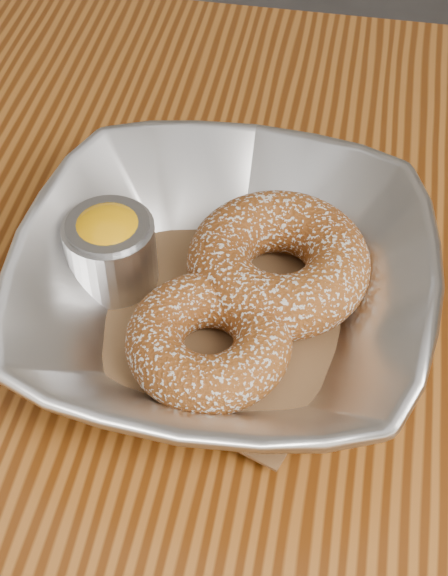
% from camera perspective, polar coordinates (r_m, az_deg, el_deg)
% --- Properties ---
extents(table, '(1.20, 0.80, 0.75)m').
position_cam_1_polar(table, '(0.54, 6.17, -15.29)').
color(table, brown).
rests_on(table, ground_plane).
extents(serving_bowl, '(0.23, 0.23, 0.06)m').
position_cam_1_polar(serving_bowl, '(0.48, 0.00, -0.18)').
color(serving_bowl, silver).
rests_on(serving_bowl, table).
extents(parchment, '(0.19, 0.19, 0.00)m').
position_cam_1_polar(parchment, '(0.49, -0.00, -1.64)').
color(parchment, brown).
rests_on(parchment, table).
extents(donut_back, '(0.13, 0.13, 0.04)m').
position_cam_1_polar(donut_back, '(0.49, 3.54, 1.64)').
color(donut_back, brown).
rests_on(donut_back, parchment).
extents(donut_front, '(0.11, 0.11, 0.03)m').
position_cam_1_polar(donut_front, '(0.46, -0.99, -3.43)').
color(donut_front, brown).
rests_on(donut_front, parchment).
extents(ramekin, '(0.05, 0.05, 0.05)m').
position_cam_1_polar(ramekin, '(0.49, -7.36, 2.59)').
color(ramekin, silver).
rests_on(ramekin, table).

